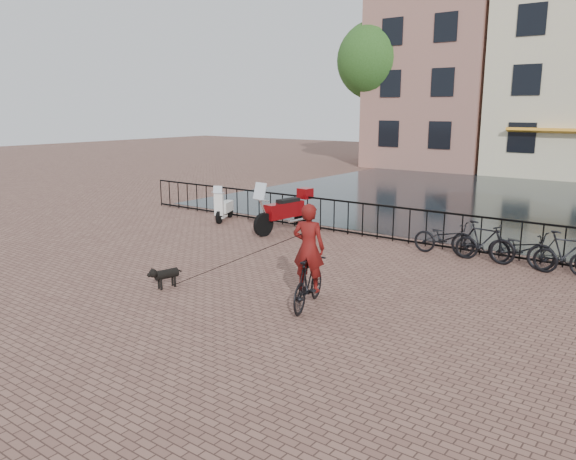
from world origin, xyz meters
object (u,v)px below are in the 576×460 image
Objects in this scene: dog at (167,277)px; scooter at (224,202)px; cyclist at (309,262)px; motorcycle at (284,205)px.

dog is 0.53× the size of scooter.
cyclist reaches higher than dog.
dog is at bearing -80.34° from scooter.
dog is 7.35m from scooter.
scooter is (-4.08, 6.11, 0.40)m from dog.
cyclist is 3.13× the size of dog.
motorcycle is at bearing -28.08° from scooter.
motorcycle is at bearing 115.70° from dog.
dog is (-3.08, -0.85, -0.65)m from cyclist.
motorcycle reaches higher than scooter.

